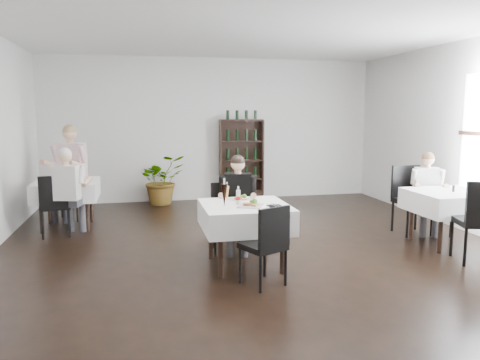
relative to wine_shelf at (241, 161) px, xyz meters
name	(u,v)px	position (x,y,z in m)	size (l,w,h in m)	color
room_shell	(269,143)	(-0.60, -4.31, 0.65)	(9.00, 9.00, 9.00)	black
wine_shelf	(241,161)	(0.00, 0.00, 0.00)	(0.90, 0.28, 1.75)	black
main_table	(245,216)	(-0.90, -4.31, -0.23)	(1.03, 1.03, 0.77)	black
left_table	(67,190)	(-3.30, -1.81, -0.23)	(0.98, 0.98, 0.77)	black
right_table	(448,202)	(2.10, -4.01, -0.23)	(0.98, 0.98, 0.77)	black
potted_tree	(162,180)	(-1.70, -0.15, -0.34)	(0.91, 0.79, 1.01)	#2E6021
main_chair_far	(227,212)	(-0.99, -3.60, -0.32)	(0.45, 0.46, 0.92)	black
main_chair_near	(267,241)	(-0.82, -5.03, -0.34)	(0.54, 0.54, 0.89)	black
left_chair_far	(70,191)	(-3.35, -1.17, -0.34)	(0.45, 0.45, 0.88)	black
left_chair_near	(55,202)	(-3.39, -2.38, -0.31)	(0.50, 0.51, 0.95)	black
right_chair_far	(410,195)	(1.97, -3.26, -0.25)	(0.48, 0.49, 1.04)	black
right_chair_near	(480,216)	(1.95, -4.84, -0.24)	(0.59, 0.59, 1.06)	black
diner_main	(238,196)	(-0.86, -3.69, -0.09)	(0.54, 0.57, 1.31)	#3F3F47
diner_left_far	(69,165)	(-3.34, -1.16, 0.12)	(0.75, 0.78, 1.66)	#3F3F47
diner_left_near	(68,185)	(-3.19, -2.39, -0.06)	(0.56, 0.60, 1.35)	#3F3F47
diner_right_far	(427,187)	(2.19, -3.38, -0.11)	(0.56, 0.59, 1.27)	#3F3F47
plate_far	(241,199)	(-0.89, -4.05, -0.06)	(0.30, 0.30, 0.07)	white
plate_near	(251,205)	(-0.86, -4.46, -0.06)	(0.36, 0.36, 0.09)	white
pilsner_dark	(224,195)	(-1.17, -4.40, 0.06)	(0.08, 0.08, 0.34)	black
pilsner_lager	(227,194)	(-1.09, -4.16, 0.03)	(0.06, 0.06, 0.26)	gold
coke_bottle	(238,197)	(-0.98, -4.30, 0.01)	(0.06, 0.06, 0.22)	silver
napkin_cutlery	(274,206)	(-0.58, -4.49, -0.07)	(0.17, 0.18, 0.02)	black
pepper_mill	(453,189)	(2.15, -4.05, -0.03)	(0.04, 0.04, 0.09)	black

